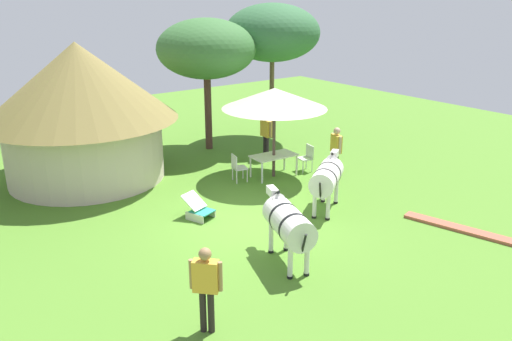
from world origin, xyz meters
name	(u,v)px	position (x,y,z in m)	size (l,w,h in m)	color
ground_plane	(244,221)	(0.00, 0.00, 0.00)	(36.00, 36.00, 0.00)	#4E8029
thatched_hut	(81,106)	(-2.11, 5.85, 2.41)	(6.05, 6.05, 4.39)	beige
shade_umbrella	(274,98)	(2.86, 2.30, 2.62)	(3.38, 3.38, 2.95)	#513737
patio_dining_table	(274,157)	(2.86, 2.30, 0.66)	(1.55, 0.91, 0.74)	silver
patio_chair_east_end	(237,166)	(1.62, 2.62, 0.52)	(0.52, 0.53, 0.90)	silver
patio_chair_west_end	(307,156)	(4.12, 2.06, 0.52)	(0.50, 0.51, 0.90)	silver
guest_beside_umbrella	(336,147)	(4.49, 1.08, 1.00)	(0.34, 0.57, 1.67)	black
guest_behind_table	(266,132)	(3.86, 3.99, 1.01)	(0.23, 0.60, 1.68)	black
standing_watcher	(206,282)	(-3.32, -3.48, 1.01)	(0.47, 0.47, 1.68)	black
striped_lounge_chair	(199,209)	(-0.86, 0.90, 0.26)	(0.77, 0.93, 0.65)	teal
zebra_nearest_camera	(288,223)	(-0.54, -2.41, 0.99)	(1.18, 2.20, 1.52)	silver
zebra_by_umbrella	(327,177)	(2.28, -0.76, 0.98)	(1.97, 1.53, 1.52)	silver
acacia_tree_far_lawn	(206,49)	(2.88, 6.35, 3.82)	(3.68, 3.68, 4.94)	#4E302A
acacia_tree_behind_hut	(272,33)	(5.83, 6.14, 4.28)	(3.78, 3.78, 5.42)	brown
brick_patio_kerb	(458,228)	(4.11, -3.76, 0.04)	(2.80, 0.36, 0.08)	#AA563F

